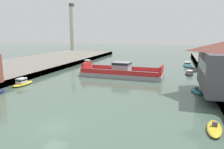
# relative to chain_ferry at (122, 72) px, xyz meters

# --- Properties ---
(ground_plane) EXTENTS (400.00, 400.00, 0.00)m
(ground_plane) POSITION_rel_chain_ferry_xyz_m (-0.23, -31.49, -1.13)
(ground_plane) COLOR #4C6656
(chain_ferry) EXTENTS (21.02, 8.05, 3.78)m
(chain_ferry) POSITION_rel_chain_ferry_xyz_m (0.00, 0.00, 0.00)
(chain_ferry) COLOR #939399
(chain_ferry) RESTS_ON ground
(moored_boat_near_right) EXTENTS (3.36, 8.51, 1.52)m
(moored_boat_near_right) POSITION_rel_chain_ferry_xyz_m (16.86, 24.21, -0.57)
(moored_boat_near_right) COLOR #237075
(moored_boat_near_right) RESTS_ON ground
(moored_boat_mid_left) EXTENTS (2.28, 6.64, 1.20)m
(moored_boat_mid_left) POSITION_rel_chain_ferry_xyz_m (16.73, 8.26, -0.69)
(moored_boat_mid_left) COLOR black
(moored_boat_mid_left) RESTS_ON ground
(moored_boat_mid_right) EXTENTS (2.70, 6.73, 1.58)m
(moored_boat_mid_right) POSITION_rel_chain_ferry_xyz_m (-17.41, 18.64, -0.55)
(moored_boat_mid_right) COLOR red
(moored_boat_mid_right) RESTS_ON ground
(moored_boat_far_left) EXTENTS (3.34, 8.42, 0.86)m
(moored_boat_far_left) POSITION_rel_chain_ferry_xyz_m (17.91, 16.29, -0.94)
(moored_boat_far_left) COLOR black
(moored_boat_far_left) RESTS_ON ground
(moored_boat_far_right) EXTENTS (2.04, 5.71, 1.59)m
(moored_boat_far_right) POSITION_rel_chain_ferry_xyz_m (-17.99, -15.11, -0.54)
(moored_boat_far_right) COLOR yellow
(moored_boat_far_right) RESTS_ON ground
(moored_boat_upstream_a) EXTENTS (2.37, 5.28, 0.95)m
(moored_boat_upstream_a) POSITION_rel_chain_ferry_xyz_m (17.15, -10.07, -0.89)
(moored_boat_upstream_a) COLOR #237075
(moored_boat_upstream_a) RESTS_ON ground
(moored_boat_upstream_b) EXTENTS (2.22, 5.14, 1.05)m
(moored_boat_upstream_b) POSITION_rel_chain_ferry_xyz_m (17.77, -27.17, -0.84)
(moored_boat_upstream_b) COLOR yellow
(moored_boat_upstream_b) RESTS_ON ground
(smokestack_distant_a) EXTENTS (3.78, 3.78, 31.03)m
(smokestack_distant_a) POSITION_rel_chain_ferry_xyz_m (-57.91, 86.81, 15.40)
(smokestack_distant_a) COLOR beige
(smokestack_distant_a) RESTS_ON ground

